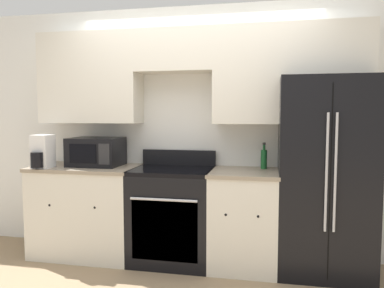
% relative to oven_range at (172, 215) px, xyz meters
% --- Properties ---
extents(ground_plane, '(12.00, 12.00, 0.00)m').
position_rel_oven_range_xyz_m(ground_plane, '(0.20, -0.31, -0.47)').
color(ground_plane, '#937A5B').
extents(wall_back, '(8.00, 0.39, 2.60)m').
position_rel_oven_range_xyz_m(wall_back, '(0.21, 0.27, 1.07)').
color(wall_back, white).
rests_on(wall_back, ground_plane).
extents(lower_cabinets_left, '(1.09, 0.64, 0.94)m').
position_rel_oven_range_xyz_m(lower_cabinets_left, '(-0.93, 0.00, -0.00)').
color(lower_cabinets_left, silver).
rests_on(lower_cabinets_left, ground_plane).
extents(lower_cabinets_right, '(0.66, 0.64, 0.94)m').
position_rel_oven_range_xyz_m(lower_cabinets_right, '(0.71, 0.00, -0.00)').
color(lower_cabinets_right, silver).
rests_on(lower_cabinets_right, ground_plane).
extents(oven_range, '(0.79, 0.65, 1.10)m').
position_rel_oven_range_xyz_m(oven_range, '(0.00, 0.00, 0.00)').
color(oven_range, black).
rests_on(oven_range, ground_plane).
extents(refrigerator, '(0.83, 0.80, 1.81)m').
position_rel_oven_range_xyz_m(refrigerator, '(1.44, 0.07, 0.43)').
color(refrigerator, black).
rests_on(refrigerator, ground_plane).
extents(microwave, '(0.52, 0.41, 0.29)m').
position_rel_oven_range_xyz_m(microwave, '(-0.84, 0.06, 0.61)').
color(microwave, black).
rests_on(microwave, lower_cabinets_left).
extents(bottle, '(0.06, 0.06, 0.26)m').
position_rel_oven_range_xyz_m(bottle, '(0.89, 0.18, 0.57)').
color(bottle, '#195928').
rests_on(bottle, lower_cabinets_right).
extents(electric_kettle, '(0.18, 0.25, 0.33)m').
position_rel_oven_range_xyz_m(electric_kettle, '(-1.29, -0.21, 0.62)').
color(electric_kettle, white).
rests_on(electric_kettle, lower_cabinets_left).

